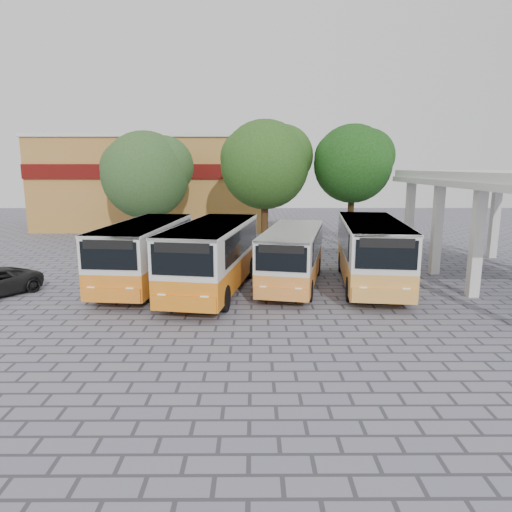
{
  "coord_description": "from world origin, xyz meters",
  "views": [
    {
      "loc": [
        -1.77,
        -17.51,
        5.65
      ],
      "look_at": [
        -1.67,
        3.45,
        1.5
      ],
      "focal_mm": 32.0,
      "sensor_mm": 36.0,
      "label": 1
    }
  ],
  "objects_px": {
    "bus_centre_right": "(293,253)",
    "bus_far_right": "(371,249)",
    "bus_far_left": "(145,250)",
    "bus_centre_left": "(213,253)"
  },
  "relations": [
    {
      "from": "bus_centre_left",
      "to": "bus_centre_right",
      "type": "relative_size",
      "value": 1.13
    },
    {
      "from": "bus_far_left",
      "to": "bus_centre_right",
      "type": "distance_m",
      "value": 7.0
    },
    {
      "from": "bus_centre_right",
      "to": "bus_far_left",
      "type": "bearing_deg",
      "value": -169.09
    },
    {
      "from": "bus_centre_left",
      "to": "bus_centre_right",
      "type": "bearing_deg",
      "value": 24.92
    },
    {
      "from": "bus_far_left",
      "to": "bus_centre_right",
      "type": "relative_size",
      "value": 1.08
    },
    {
      "from": "bus_centre_right",
      "to": "bus_far_right",
      "type": "relative_size",
      "value": 0.89
    },
    {
      "from": "bus_far_left",
      "to": "bus_centre_left",
      "type": "xyz_separation_m",
      "value": [
        3.3,
        -1.12,
        0.05
      ]
    },
    {
      "from": "bus_far_left",
      "to": "bus_far_right",
      "type": "height_order",
      "value": "bus_far_right"
    },
    {
      "from": "bus_centre_right",
      "to": "bus_far_right",
      "type": "height_order",
      "value": "bus_far_right"
    },
    {
      "from": "bus_centre_right",
      "to": "bus_far_right",
      "type": "bearing_deg",
      "value": 11.87
    }
  ]
}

